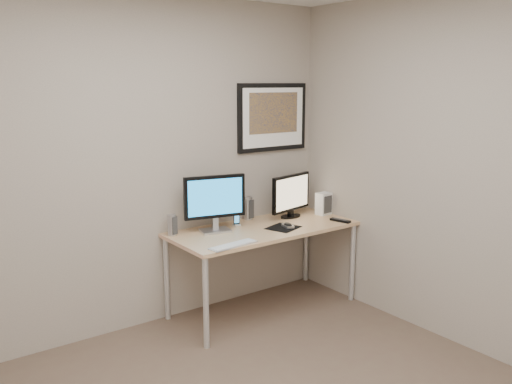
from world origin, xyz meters
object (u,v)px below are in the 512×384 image
framed_art (273,117)px  speaker_left (172,225)px  monitor_tv (291,195)px  keyboard (233,245)px  desk (264,235)px  fan_unit (324,204)px  monitor_large (215,201)px  speaker_right (248,208)px  phone_dock (237,219)px

framed_art → speaker_left: framed_art is taller
monitor_tv → keyboard: monitor_tv is taller
desk → fan_unit: 0.74m
monitor_tv → speaker_left: (-1.14, 0.11, -0.12)m
monitor_large → keyboard: 0.49m
fan_unit → keyboard: bearing=-171.3°
monitor_tv → keyboard: (-0.91, -0.41, -0.20)m
monitor_tv → fan_unit: bearing=-28.7°
fan_unit → speaker_left: bearing=166.1°
keyboard → speaker_left: bearing=108.0°
framed_art → speaker_right: bearing=-173.7°
monitor_large → monitor_tv: 0.81m
framed_art → keyboard: bearing=-144.0°
speaker_left → keyboard: bearing=-80.1°
desk → fan_unit: bearing=3.0°
speaker_right → phone_dock: 0.24m
speaker_right → framed_art: bearing=-3.2°
phone_dock → fan_unit: (0.88, -0.14, 0.04)m
framed_art → monitor_tv: bearing=-74.7°
speaker_right → monitor_tv: bearing=-35.3°
monitor_large → keyboard: size_ratio=1.26×
desk → speaker_left: bearing=162.2°
monitor_large → speaker_left: size_ratio=2.96×
desk → monitor_tv: monitor_tv is taller
monitor_tv → speaker_left: 1.15m
phone_dock → fan_unit: 0.89m
framed_art → speaker_left: (-1.09, -0.10, -0.81)m
monitor_tv → fan_unit: size_ratio=2.42×
framed_art → monitor_tv: 0.71m
monitor_large → phone_dock: size_ratio=4.25×
monitor_large → phone_dock: (0.25, 0.05, -0.20)m
monitor_large → speaker_right: bearing=33.8°
framed_art → phone_dock: size_ratio=6.29×
desk → speaker_left: size_ratio=9.36×
desk → fan_unit: fan_unit is taller
monitor_large → framed_art: bearing=28.2°
monitor_tv → phone_dock: 0.58m
framed_art → phone_dock: bearing=-163.1°
speaker_right → keyboard: size_ratio=0.50×
phone_dock → desk: bearing=-42.4°
desk → phone_dock: (-0.15, 0.18, 0.13)m
framed_art → fan_unit: (0.37, -0.29, -0.79)m
framed_art → speaker_right: 0.85m
monitor_tv → phone_dock: bearing=162.0°
speaker_left → speaker_right: (0.79, 0.06, 0.01)m
monitor_tv → speaker_right: (-0.35, 0.17, -0.11)m
framed_art → phone_dock: framed_art is taller
keyboard → phone_dock: bearing=46.9°
keyboard → fan_unit: fan_unit is taller
desk → keyboard: keyboard is taller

